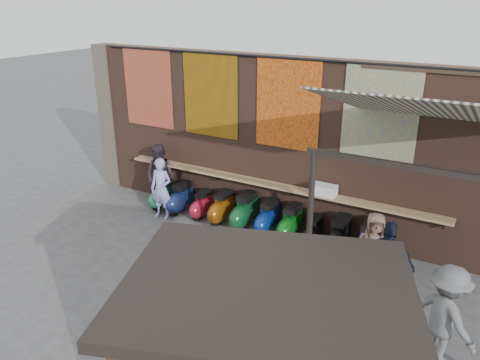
{
  "coord_description": "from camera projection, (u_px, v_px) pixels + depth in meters",
  "views": [
    {
      "loc": [
        4.36,
        -6.81,
        5.2
      ],
      "look_at": [
        -0.17,
        1.2,
        1.57
      ],
      "focal_mm": 35.0,
      "sensor_mm": 36.0,
      "label": 1
    }
  ],
  "objects": [
    {
      "name": "diner_right",
      "position": [
        161.0,
        176.0,
        12.09
      ],
      "size": [
        0.89,
        0.73,
        1.69
      ],
      "primitive_type": "imported",
      "rotation": [
        0.0,
        0.0,
        0.11
      ],
      "color": "#342830",
      "rests_on": "ground"
    },
    {
      "name": "scooter_stool_1",
      "position": [
        181.0,
        198.0,
        11.94
      ],
      "size": [
        0.36,
        0.81,
        0.77
      ],
      "primitive_type": null,
      "color": "#15224E",
      "rests_on": "ground"
    },
    {
      "name": "tapestry_orange",
      "position": [
        287.0,
        104.0,
        10.19
      ],
      "size": [
        1.5,
        0.02,
        2.0
      ],
      "primitive_type": "cube",
      "color": "orange",
      "rests_on": "brick_wall"
    },
    {
      "name": "scooter_stool_9",
      "position": [
        368.0,
        241.0,
        9.81
      ],
      "size": [
        0.39,
        0.87,
        0.82
      ],
      "primitive_type": null,
      "color": "navy",
      "rests_on": "ground"
    },
    {
      "name": "stall_sign",
      "position": [
        276.0,
        299.0,
        5.48
      ],
      "size": [
        1.14,
        0.44,
        0.5
      ],
      "primitive_type": "cube",
      "rotation": [
        0.0,
        0.0,
        0.34
      ],
      "color": "gold",
      "rests_on": "market_stall"
    },
    {
      "name": "shopper_grey",
      "position": [
        445.0,
        316.0,
        6.84
      ],
      "size": [
        1.23,
        1.12,
        1.66
      ],
      "primitive_type": "imported",
      "rotation": [
        0.0,
        0.0,
        2.52
      ],
      "color": "slate",
      "rests_on": "ground"
    },
    {
      "name": "scooter_stool_5",
      "position": [
        268.0,
        218.0,
        10.87
      ],
      "size": [
        0.37,
        0.81,
        0.77
      ],
      "primitive_type": null,
      "color": "navy",
      "rests_on": "ground"
    },
    {
      "name": "brick_wall",
      "position": [
        278.0,
        143.0,
        10.87
      ],
      "size": [
        10.0,
        0.4,
        4.0
      ],
      "primitive_type": "cube",
      "color": "brown",
      "rests_on": "ground"
    },
    {
      "name": "pier_left",
      "position": [
        112.0,
        117.0,
        13.25
      ],
      "size": [
        0.5,
        0.5,
        4.0
      ],
      "primitive_type": "cube",
      "color": "#4C4238",
      "rests_on": "ground"
    },
    {
      "name": "scooter_stool_8",
      "position": [
        339.0,
        236.0,
        10.02
      ],
      "size": [
        0.38,
        0.85,
        0.8
      ],
      "primitive_type": null,
      "color": "black",
      "rests_on": "ground"
    },
    {
      "name": "diner_left",
      "position": [
        161.0,
        189.0,
        11.53
      ],
      "size": [
        0.6,
        0.43,
        1.54
      ],
      "primitive_type": "imported",
      "rotation": [
        0.0,
        0.0,
        0.11
      ],
      "color": "#9EA2E6",
      "rests_on": "ground"
    },
    {
      "name": "scooter_stool_2",
      "position": [
        202.0,
        205.0,
        11.67
      ],
      "size": [
        0.32,
        0.71,
        0.68
      ],
      "primitive_type": null,
      "color": "#A6162D",
      "rests_on": "ground"
    },
    {
      "name": "eating_counter",
      "position": [
        270.0,
        184.0,
        10.9
      ],
      "size": [
        8.0,
        0.32,
        0.05
      ],
      "primitive_type": "cube",
      "color": "#9E7A51",
      "rests_on": "brick_wall"
    },
    {
      "name": "tapestry_multi",
      "position": [
        380.0,
        115.0,
        9.27
      ],
      "size": [
        1.5,
        0.02,
        2.0
      ],
      "primitive_type": "cube",
      "color": "#2B69A0",
      "rests_on": "brick_wall"
    },
    {
      "name": "scooter_stool_0",
      "position": [
        163.0,
        195.0,
        12.22
      ],
      "size": [
        0.33,
        0.74,
        0.71
      ],
      "primitive_type": null,
      "color": "#1B6D3F",
      "rests_on": "ground"
    },
    {
      "name": "hang_rail",
      "position": [
        276.0,
        57.0,
        9.96
      ],
      "size": [
        9.5,
        0.06,
        0.06
      ],
      "primitive_type": "cylinder",
      "rotation": [
        0.0,
        1.57,
        0.0
      ],
      "color": "black",
      "rests_on": "brick_wall"
    },
    {
      "name": "tapestry_sun",
      "position": [
        210.0,
        95.0,
        11.1
      ],
      "size": [
        1.5,
        0.02,
        2.0
      ],
      "primitive_type": "cube",
      "color": "orange",
      "rests_on": "brick_wall"
    },
    {
      "name": "scooter_stool_4",
      "position": [
        245.0,
        211.0,
        11.13
      ],
      "size": [
        0.39,
        0.88,
        0.83
      ],
      "primitive_type": null,
      "color": "#0F4B25",
      "rests_on": "ground"
    },
    {
      "name": "shelf_box",
      "position": [
        324.0,
        190.0,
        10.22
      ],
      "size": [
        0.56,
        0.32,
        0.24
      ],
      "primitive_type": "cube",
      "color": "white",
      "rests_on": "eating_counter"
    },
    {
      "name": "scooter_stool_6",
      "position": [
        291.0,
        223.0,
        10.59
      ],
      "size": [
        0.38,
        0.83,
        0.79
      ],
      "primitive_type": null,
      "color": "#0D5D14",
      "rests_on": "ground"
    },
    {
      "name": "shopper_tan",
      "position": [
        373.0,
        248.0,
        8.89
      ],
      "size": [
        0.83,
        0.68,
        1.46
      ],
      "primitive_type": "imported",
      "rotation": [
        0.0,
        0.0,
        0.36
      ],
      "color": "#815C52",
      "rests_on": "ground"
    },
    {
      "name": "tapestry_redgold",
      "position": [
        148.0,
        88.0,
        11.97
      ],
      "size": [
        1.5,
        0.02,
        2.0
      ],
      "primitive_type": "cube",
      "color": "maroon",
      "rests_on": "brick_wall"
    },
    {
      "name": "awning_canvas",
      "position": [
        436.0,
        110.0,
        7.24
      ],
      "size": [
        3.2,
        3.28,
        0.97
      ],
      "primitive_type": "cube",
      "rotation": [
        -0.28,
        0.0,
        0.0
      ],
      "color": "beige",
      "rests_on": "brick_wall"
    },
    {
      "name": "awning_post_left",
      "position": [
        308.0,
        243.0,
        7.4
      ],
      "size": [
        0.09,
        0.09,
        3.1
      ],
      "primitive_type": "cylinder",
      "color": "black",
      "rests_on": "ground"
    },
    {
      "name": "shopper_navy",
      "position": [
        387.0,
        263.0,
        8.25
      ],
      "size": [
        0.94,
        0.4,
        1.61
      ],
      "primitive_type": "imported",
      "rotation": [
        0.0,
        0.0,
        3.15
      ],
      "color": "black",
      "rests_on": "ground"
    },
    {
      "name": "scooter_stool_3",
      "position": [
        222.0,
        208.0,
        11.41
      ],
      "size": [
        0.36,
        0.8,
        0.76
      ],
      "primitive_type": null,
      "color": "#82430B",
      "rests_on": "ground"
    },
    {
      "name": "ground",
      "position": [
        218.0,
        273.0,
        9.42
      ],
      "size": [
        70.0,
        70.0,
        0.0
      ],
      "primitive_type": "plane",
      "color": "#474749",
      "rests_on": "ground"
    },
    {
      "name": "awning_ledger",
      "position": [
        453.0,
        71.0,
        8.38
      ],
      "size": [
        3.3,
        0.08,
        0.12
      ],
      "primitive_type": "cube",
      "color": "#33261C",
      "rests_on": "brick_wall"
    },
    {
      "name": "scooter_stool_7",
      "position": [
        313.0,
        232.0,
        10.31
      ],
      "size": [
        0.32,
        0.71,
        0.67
      ],
      "primitive_type": null,
      "color": "black",
      "rests_on": "ground"
    },
    {
      "name": "awning_header",
      "position": [
        414.0,
        168.0,
        6.2
      ],
      "size": [
        3.0,
        0.08,
        0.08
      ],
      "primitive_type": "cube",
      "color": "black",
      "rests_on": "awning_post_left"
    },
    {
      "name": "stall_roof",
      "position": [
        267.0,
        289.0,
        4.34
      ],
      "size": [
        3.24,
        2.86,
        0.12
      ],
      "primitive_type": "cube",
      "rotation": [
        0.0,
        0.0,
        0.34
      ],
      "color": "black",
      "rests_on": "market_stall"
    }
  ]
}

